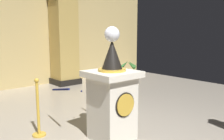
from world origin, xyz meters
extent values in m
cube|color=tan|center=(0.00, 5.19, 1.73)|extent=(12.20, 0.16, 3.47)
cube|color=silver|center=(0.25, 0.17, 0.54)|extent=(0.63, 0.63, 1.08)
cube|color=silver|center=(0.25, 0.17, 1.13)|extent=(0.78, 0.78, 0.10)
cylinder|color=gold|center=(0.25, -0.16, 0.67)|extent=(0.36, 0.03, 0.36)
cylinder|color=black|center=(0.25, -0.15, 0.67)|extent=(0.41, 0.01, 0.41)
cylinder|color=gold|center=(0.25, 0.17, 1.20)|extent=(0.47, 0.47, 0.04)
cone|color=black|center=(0.25, 0.17, 1.46)|extent=(0.35, 0.35, 0.48)
cylinder|color=gold|center=(0.25, 0.17, 1.70)|extent=(0.03, 0.03, 0.06)
sphere|color=silver|center=(0.25, 0.17, 1.79)|extent=(0.25, 0.25, 0.25)
cylinder|color=gold|center=(1.00, 0.84, 0.01)|extent=(0.24, 0.24, 0.03)
cylinder|color=gold|center=(1.00, 0.84, 0.48)|extent=(0.05, 0.05, 0.97)
sphere|color=gold|center=(1.00, 0.84, 1.01)|extent=(0.08, 0.08, 0.08)
cylinder|color=gold|center=(-0.67, 1.09, 0.01)|extent=(0.24, 0.24, 0.03)
cylinder|color=gold|center=(-0.67, 1.09, 0.48)|extent=(0.05, 0.05, 0.96)
sphere|color=gold|center=(-0.67, 1.09, 1.00)|extent=(0.08, 0.08, 0.08)
cylinder|color=#141947|center=(0.58, 0.90, 0.79)|extent=(0.16, 0.85, 0.22)
cylinder|color=#141947|center=(-0.25, 1.03, 0.79)|extent=(0.16, 0.85, 0.22)
sphere|color=#141947|center=(0.16, 0.97, 0.70)|extent=(0.04, 0.04, 0.04)
cube|color=black|center=(1.92, 4.70, 0.10)|extent=(0.88, 0.88, 0.20)
cube|color=tan|center=(1.92, 4.70, 1.66)|extent=(0.76, 0.76, 3.33)
cylinder|color=#2D2823|center=(2.96, 2.53, 0.21)|extent=(0.46, 0.46, 0.42)
cylinder|color=brown|center=(2.96, 2.53, 0.55)|extent=(0.08, 0.08, 0.28)
cone|color=#387533|center=(3.13, 2.53, 0.82)|extent=(0.34, 0.10, 0.28)
cone|color=#387533|center=(2.99, 2.70, 0.82)|extent=(0.15, 0.34, 0.29)
cone|color=#387533|center=(2.79, 2.55, 0.82)|extent=(0.35, 0.15, 0.28)
cone|color=#387533|center=(2.93, 2.36, 0.82)|extent=(0.14, 0.35, 0.25)
camera|label=1|loc=(-2.30, -2.79, 1.81)|focal=37.96mm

